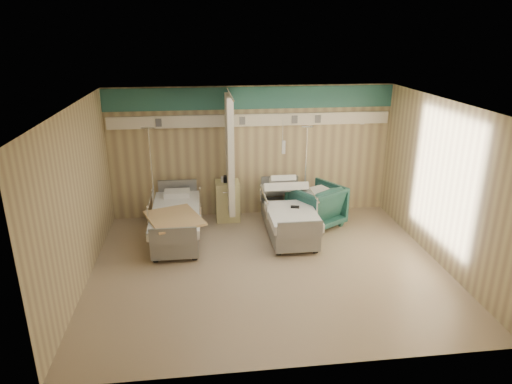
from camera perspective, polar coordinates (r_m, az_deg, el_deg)
ground at (r=8.00m, az=1.49°, el=-9.35°), size 6.00×5.00×0.00m
room_walls at (r=7.52m, az=1.10°, el=4.10°), size 6.04×5.04×2.82m
bed_right at (r=9.11m, az=4.06°, el=-3.42°), size 1.00×2.16×0.63m
bed_left at (r=8.97m, az=-9.91°, el=-4.05°), size 1.00×2.16×0.63m
bedside_cabinet at (r=9.76m, az=-3.57°, el=-1.09°), size 0.50×0.48×0.85m
visitor_armchair at (r=9.53m, az=7.50°, el=-1.66°), size 1.30×1.31×0.88m
waffle_blanket at (r=9.33m, az=7.74°, el=0.96°), size 0.81×0.77×0.07m
iv_stand_right at (r=9.95m, az=6.08°, el=-0.84°), size 0.36×0.36×2.01m
iv_stand_left at (r=9.69m, az=-12.59°, el=-1.71°), size 0.37×0.37×2.08m
call_remote at (r=8.83m, az=4.90°, el=-1.87°), size 0.18×0.11×0.04m
tan_blanket at (r=8.42m, az=-10.19°, el=-3.23°), size 1.20×1.33×0.04m
toiletry_bag at (r=9.59m, az=-3.37°, el=1.63°), size 0.25×0.17×0.13m
white_cup at (r=9.60m, az=-4.16°, el=1.60°), size 0.09×0.09×0.12m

